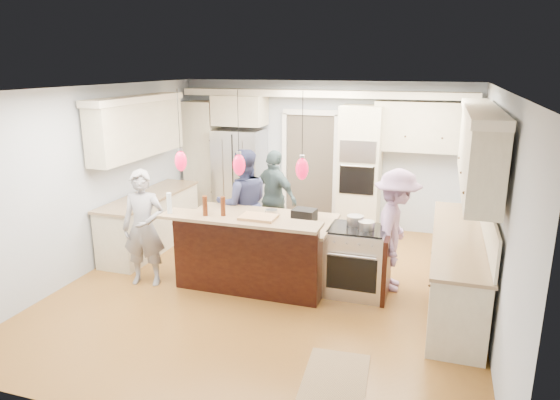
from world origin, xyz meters
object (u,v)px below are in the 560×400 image
(island_range, at_px, (358,261))
(refrigerator, at_px, (240,176))
(kitchen_island, at_px, (257,249))
(person_far_left, at_px, (243,204))
(person_bar_end, at_px, (144,228))

(island_range, bearing_deg, refrigerator, 137.41)
(kitchen_island, bearing_deg, island_range, 3.10)
(refrigerator, xyz_separation_m, island_range, (2.71, -2.49, -0.44))
(refrigerator, relative_size, person_far_left, 1.03)
(refrigerator, relative_size, kitchen_island, 0.86)
(kitchen_island, distance_m, person_bar_end, 1.59)
(island_range, relative_size, person_bar_end, 0.56)
(kitchen_island, bearing_deg, person_bar_end, -160.40)
(person_bar_end, distance_m, person_far_left, 1.64)
(refrigerator, bearing_deg, person_bar_end, -92.99)
(kitchen_island, relative_size, person_bar_end, 1.29)
(person_bar_end, height_order, person_far_left, person_far_left)
(kitchen_island, bearing_deg, person_far_left, 122.84)
(island_range, distance_m, person_bar_end, 2.96)
(refrigerator, distance_m, person_bar_end, 3.10)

